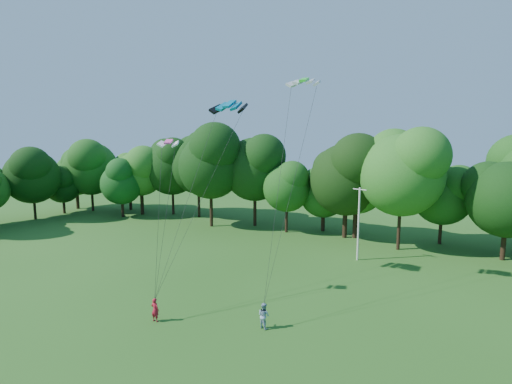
% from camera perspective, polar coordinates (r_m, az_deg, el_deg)
% --- Properties ---
extents(utility_pole, '(1.44, 0.56, 7.46)m').
position_cam_1_polar(utility_pole, '(41.64, 14.44, -4.30)').
color(utility_pole, silver).
rests_on(utility_pole, ground).
extents(kite_flyer_left, '(0.61, 0.40, 1.66)m').
position_cam_1_polar(kite_flyer_left, '(29.20, -14.22, -16.00)').
color(kite_flyer_left, '#AF1628').
rests_on(kite_flyer_left, ground).
extents(kite_flyer_right, '(1.02, 0.91, 1.73)m').
position_cam_1_polar(kite_flyer_right, '(27.53, 1.12, -17.22)').
color(kite_flyer_right, '#88A4BD').
rests_on(kite_flyer_right, ground).
extents(kite_teal, '(3.18, 1.41, 0.78)m').
position_cam_1_polar(kite_teal, '(34.54, -3.80, 12.42)').
color(kite_teal, '#04678A').
rests_on(kite_teal, ground).
extents(kite_green, '(2.69, 1.36, 0.47)m').
position_cam_1_polar(kite_green, '(32.83, 6.88, 15.63)').
color(kite_green, '#21E227').
rests_on(kite_green, ground).
extents(kite_pink, '(1.70, 1.22, 0.37)m').
position_cam_1_polar(kite_pink, '(30.39, -12.39, 7.05)').
color(kite_pink, '#FE46B1').
rests_on(kite_pink, ground).
extents(tree_back_west, '(6.91, 6.91, 10.06)m').
position_cam_1_polar(tree_back_west, '(64.60, -18.71, 2.07)').
color(tree_back_west, black).
rests_on(tree_back_west, ground).
extents(tree_back_center, '(9.68, 9.68, 14.08)m').
position_cam_1_polar(tree_back_center, '(49.74, 12.82, 3.51)').
color(tree_back_center, black).
rests_on(tree_back_center, ground).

